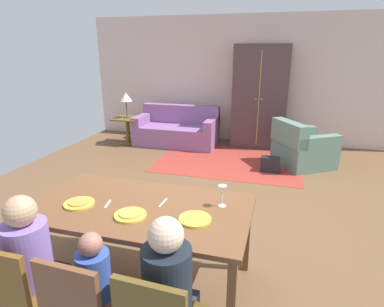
{
  "coord_description": "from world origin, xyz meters",
  "views": [
    {
      "loc": [
        0.91,
        -3.74,
        2.0
      ],
      "look_at": [
        -0.07,
        -0.35,
        0.85
      ],
      "focal_mm": 30.02,
      "sensor_mm": 36.0,
      "label": 1
    }
  ],
  "objects_px": {
    "plate_near_child": "(130,215)",
    "dining_chair_child": "(83,307)",
    "person_man": "(35,271)",
    "person_woman": "(170,301)",
    "handbag": "(270,164)",
    "side_table": "(128,127)",
    "dining_table": "(141,213)",
    "couch": "(177,131)",
    "table_lamp": "(126,98)",
    "person_child": "(99,296)",
    "wine_glass": "(222,192)",
    "armchair": "(302,148)",
    "plate_near_woman": "(195,219)",
    "armoire": "(260,97)",
    "dining_chair_man": "(17,291)",
    "plate_near_man": "(79,204)"
  },
  "relations": [
    {
      "from": "plate_near_child",
      "to": "armoire",
      "type": "bearing_deg",
      "value": 83.09
    },
    {
      "from": "person_man",
      "to": "side_table",
      "type": "height_order",
      "value": "person_man"
    },
    {
      "from": "plate_near_child",
      "to": "couch",
      "type": "relative_size",
      "value": 0.14
    },
    {
      "from": "dining_chair_child",
      "to": "couch",
      "type": "height_order",
      "value": "dining_chair_child"
    },
    {
      "from": "person_man",
      "to": "handbag",
      "type": "xyz_separation_m",
      "value": [
        1.44,
        3.79,
        -0.38
      ]
    },
    {
      "from": "dining_chair_man",
      "to": "person_woman",
      "type": "relative_size",
      "value": 0.78
    },
    {
      "from": "plate_near_child",
      "to": "dining_table",
      "type": "bearing_deg",
      "value": 90.0
    },
    {
      "from": "couch",
      "to": "armoire",
      "type": "relative_size",
      "value": 0.83
    },
    {
      "from": "plate_near_woman",
      "to": "side_table",
      "type": "distance_m",
      "value": 4.92
    },
    {
      "from": "dining_chair_child",
      "to": "handbag",
      "type": "bearing_deg",
      "value": 76.67
    },
    {
      "from": "plate_near_child",
      "to": "armoire",
      "type": "distance_m",
      "value": 4.87
    },
    {
      "from": "person_woman",
      "to": "person_child",
      "type": "bearing_deg",
      "value": -179.41
    },
    {
      "from": "armoire",
      "to": "table_lamp",
      "type": "height_order",
      "value": "armoire"
    },
    {
      "from": "person_child",
      "to": "side_table",
      "type": "bearing_deg",
      "value": 114.83
    },
    {
      "from": "dining_chair_child",
      "to": "table_lamp",
      "type": "height_order",
      "value": "table_lamp"
    },
    {
      "from": "dining_table",
      "to": "couch",
      "type": "bearing_deg",
      "value": 104.7
    },
    {
      "from": "person_child",
      "to": "plate_near_woman",
      "type": "bearing_deg",
      "value": 49.46
    },
    {
      "from": "wine_glass",
      "to": "armchair",
      "type": "relative_size",
      "value": 0.16
    },
    {
      "from": "dining_table",
      "to": "dining_chair_child",
      "type": "xyz_separation_m",
      "value": [
        -0.0,
        -0.85,
        -0.2
      ]
    },
    {
      "from": "plate_near_child",
      "to": "person_man",
      "type": "bearing_deg",
      "value": -135.12
    },
    {
      "from": "dining_chair_child",
      "to": "person_child",
      "type": "xyz_separation_m",
      "value": [
        0.0,
        0.17,
        -0.06
      ]
    },
    {
      "from": "wine_glass",
      "to": "person_child",
      "type": "distance_m",
      "value": 1.18
    },
    {
      "from": "dining_chair_child",
      "to": "armoire",
      "type": "xyz_separation_m",
      "value": [
        0.59,
        5.5,
        0.56
      ]
    },
    {
      "from": "dining_table",
      "to": "dining_chair_child",
      "type": "height_order",
      "value": "dining_chair_child"
    },
    {
      "from": "person_man",
      "to": "person_woman",
      "type": "height_order",
      "value": "same"
    },
    {
      "from": "dining_table",
      "to": "person_man",
      "type": "xyz_separation_m",
      "value": [
        -0.5,
        -0.68,
        -0.18
      ]
    },
    {
      "from": "plate_near_child",
      "to": "dining_chair_child",
      "type": "relative_size",
      "value": 0.29
    },
    {
      "from": "dining_table",
      "to": "person_child",
      "type": "xyz_separation_m",
      "value": [
        0.0,
        -0.68,
        -0.26
      ]
    },
    {
      "from": "plate_near_child",
      "to": "couch",
      "type": "bearing_deg",
      "value": 104.13
    },
    {
      "from": "plate_near_child",
      "to": "side_table",
      "type": "distance_m",
      "value": 4.74
    },
    {
      "from": "dining_table",
      "to": "couch",
      "type": "distance_m",
      "value": 4.44
    },
    {
      "from": "handbag",
      "to": "side_table",
      "type": "bearing_deg",
      "value": 163.86
    },
    {
      "from": "plate_near_woman",
      "to": "dining_chair_man",
      "type": "relative_size",
      "value": 0.29
    },
    {
      "from": "side_table",
      "to": "plate_near_child",
      "type": "bearing_deg",
      "value": -62.62
    },
    {
      "from": "person_woman",
      "to": "dining_chair_child",
      "type": "bearing_deg",
      "value": -160.84
    },
    {
      "from": "plate_near_woman",
      "to": "dining_chair_child",
      "type": "relative_size",
      "value": 0.29
    },
    {
      "from": "dining_chair_man",
      "to": "plate_near_man",
      "type": "bearing_deg",
      "value": 90.06
    },
    {
      "from": "person_woman",
      "to": "armoire",
      "type": "relative_size",
      "value": 0.53
    },
    {
      "from": "person_woman",
      "to": "plate_near_child",
      "type": "bearing_deg",
      "value": 135.19
    },
    {
      "from": "plate_near_woman",
      "to": "handbag",
      "type": "xyz_separation_m",
      "value": [
        0.44,
        3.22,
        -0.64
      ]
    },
    {
      "from": "plate_near_man",
      "to": "person_man",
      "type": "height_order",
      "value": "person_man"
    },
    {
      "from": "plate_near_child",
      "to": "person_man",
      "type": "height_order",
      "value": "person_man"
    },
    {
      "from": "plate_near_child",
      "to": "person_woman",
      "type": "height_order",
      "value": "person_woman"
    },
    {
      "from": "dining_table",
      "to": "wine_glass",
      "type": "height_order",
      "value": "wine_glass"
    },
    {
      "from": "armchair",
      "to": "dining_table",
      "type": "bearing_deg",
      "value": -111.92
    },
    {
      "from": "dining_table",
      "to": "side_table",
      "type": "relative_size",
      "value": 3.13
    },
    {
      "from": "dining_chair_child",
      "to": "table_lamp",
      "type": "relative_size",
      "value": 1.61
    },
    {
      "from": "wine_glass",
      "to": "armoire",
      "type": "distance_m",
      "value": 4.47
    },
    {
      "from": "table_lamp",
      "to": "couch",
      "type": "bearing_deg",
      "value": 13.79
    },
    {
      "from": "person_child",
      "to": "side_table",
      "type": "relative_size",
      "value": 1.59
    }
  ]
}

